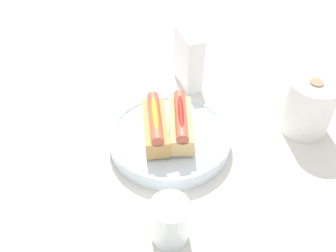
% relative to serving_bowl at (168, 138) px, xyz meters
% --- Properties ---
extents(ground_plane, '(2.40, 2.40, 0.00)m').
position_rel_serving_bowl_xyz_m(ground_plane, '(-0.03, 0.00, -0.02)').
color(ground_plane, silver).
extents(serving_bowl, '(0.27, 0.27, 0.04)m').
position_rel_serving_bowl_xyz_m(serving_bowl, '(0.00, 0.00, 0.00)').
color(serving_bowl, silver).
rests_on(serving_bowl, ground_plane).
extents(hotdog_front, '(0.15, 0.06, 0.06)m').
position_rel_serving_bowl_xyz_m(hotdog_front, '(-0.00, -0.03, 0.04)').
color(hotdog_front, tan).
rests_on(hotdog_front, serving_bowl).
extents(hotdog_back, '(0.16, 0.07, 0.06)m').
position_rel_serving_bowl_xyz_m(hotdog_back, '(0.00, 0.03, 0.04)').
color(hotdog_back, '#DBB270').
rests_on(hotdog_back, serving_bowl).
extents(water_glass, '(0.07, 0.07, 0.09)m').
position_rel_serving_bowl_xyz_m(water_glass, '(0.23, -0.04, 0.02)').
color(water_glass, white).
rests_on(water_glass, ground_plane).
extents(paper_towel_roll, '(0.11, 0.11, 0.13)m').
position_rel_serving_bowl_xyz_m(paper_towel_roll, '(0.01, 0.32, 0.05)').
color(paper_towel_roll, white).
rests_on(paper_towel_roll, ground_plane).
extents(napkin_box, '(0.11, 0.06, 0.15)m').
position_rel_serving_bowl_xyz_m(napkin_box, '(-0.23, 0.10, 0.06)').
color(napkin_box, white).
rests_on(napkin_box, ground_plane).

